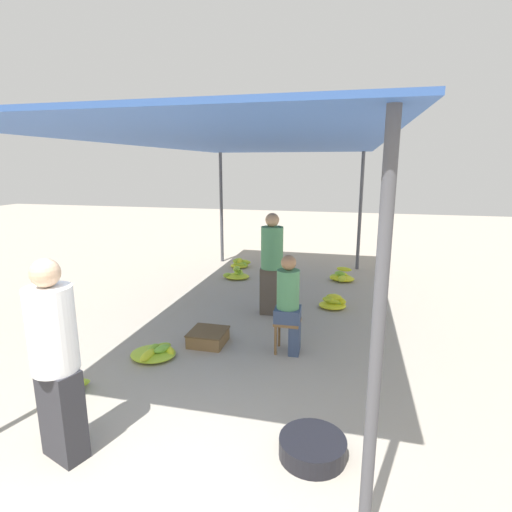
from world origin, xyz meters
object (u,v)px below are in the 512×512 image
object	(u,v)px
stool	(287,327)
banana_pile_left_2	(237,274)
banana_pile_right_1	(342,277)
vendor_foreground	(56,359)
banana_pile_left_3	(155,353)
banana_pile_right_0	(334,302)
banana_pile_left_1	(65,389)
banana_pile_left_0	(241,264)
crate_near	(208,337)
basin_black	(312,447)
vendor_seated	(289,302)
shopper_walking_mid	(272,263)

from	to	relation	value
stool	banana_pile_left_2	xyz separation A→B (m)	(-1.68, 3.31, -0.27)
stool	banana_pile_right_1	world-z (taller)	stool
banana_pile_right_1	vendor_foreground	bearing A→B (deg)	-109.60
banana_pile_left_3	banana_pile_right_0	xyz separation A→B (m)	(2.21, 2.47, 0.04)
stool	banana_pile_right_0	xyz separation A→B (m)	(0.54, 1.89, -0.25)
banana_pile_left_1	banana_pile_left_2	size ratio (longest dim) A/B	0.91
stool	banana_pile_left_0	size ratio (longest dim) A/B	0.90
banana_pile_right_1	crate_near	world-z (taller)	banana_pile_right_1
stool	basin_black	bearing A→B (deg)	-74.48
basin_black	banana_pile_left_3	size ratio (longest dim) A/B	0.86
banana_pile_left_3	basin_black	bearing A→B (deg)	-31.55
vendor_seated	banana_pile_right_0	bearing A→B (deg)	74.75
stool	crate_near	size ratio (longest dim) A/B	0.88
banana_pile_left_1	shopper_walking_mid	bearing A→B (deg)	60.38
basin_black	banana_pile_right_1	size ratio (longest dim) A/B	0.91
banana_pile_left_0	banana_pile_left_1	bearing A→B (deg)	-93.20
basin_black	banana_pile_left_2	distance (m)	5.71
banana_pile_left_0	stool	bearing A→B (deg)	-66.39
crate_near	vendor_seated	bearing A→B (deg)	1.57
banana_pile_left_3	shopper_walking_mid	bearing A→B (deg)	58.51
basin_black	shopper_walking_mid	world-z (taller)	shopper_walking_mid
shopper_walking_mid	banana_pile_left_3	bearing A→B (deg)	-121.49
banana_pile_left_1	banana_pile_right_0	bearing A→B (deg)	52.40
vendor_foreground	stool	xyz separation A→B (m)	(1.55, 2.44, -0.56)
banana_pile_right_1	banana_pile_left_2	bearing A→B (deg)	-171.24
banana_pile_left_1	banana_pile_left_2	xyz separation A→B (m)	(0.51, 4.97, 0.00)
banana_pile_right_0	crate_near	bearing A→B (deg)	-130.92
banana_pile_left_2	crate_near	world-z (taller)	banana_pile_left_2
banana_pile_left_0	banana_pile_left_2	distance (m)	0.97
vendor_seated	banana_pile_left_2	distance (m)	3.77
banana_pile_left_1	crate_near	distance (m)	1.94
banana_pile_left_1	banana_pile_left_2	distance (m)	4.99
vendor_seated	banana_pile_left_3	size ratio (longest dim) A/B	1.97
vendor_foreground	vendor_seated	world-z (taller)	vendor_foreground
banana_pile_right_0	shopper_walking_mid	size ratio (longest dim) A/B	0.29
banana_pile_left_0	banana_pile_left_2	world-z (taller)	banana_pile_left_2
banana_pile_left_3	banana_pile_right_1	xyz separation A→B (m)	(2.29, 4.25, 0.02)
banana_pile_left_0	shopper_walking_mid	size ratio (longest dim) A/B	0.29
crate_near	stool	bearing A→B (deg)	1.64
banana_pile_left_0	banana_pile_left_3	bearing A→B (deg)	-87.73
banana_pile_left_1	crate_near	world-z (taller)	banana_pile_left_1
vendor_foreground	crate_near	bearing A→B (deg)	79.99
vendor_foreground	vendor_seated	size ratio (longest dim) A/B	1.32
basin_black	banana_pile_left_2	xyz separation A→B (m)	(-2.22, 5.25, 0.00)
banana_pile_left_3	banana_pile_right_0	bearing A→B (deg)	48.29
vendor_seated	banana_pile_left_0	distance (m)	4.70
banana_pile_right_1	crate_near	bearing A→B (deg)	-115.32
banana_pile_left_2	banana_pile_left_3	world-z (taller)	banana_pile_left_2
banana_pile_right_0	vendor_foreground	bearing A→B (deg)	-115.78
banana_pile_left_2	crate_near	bearing A→B (deg)	-80.57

